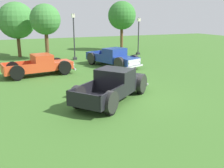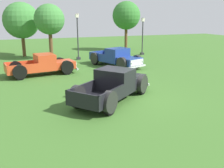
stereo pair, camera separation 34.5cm
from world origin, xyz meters
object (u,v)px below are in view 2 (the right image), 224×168
(pickup_truck_behind_left, at_px, (118,58))
(picnic_table, at_px, (118,53))
(lamp_post_near, at_px, (78,36))
(pickup_truck_behind_right, at_px, (46,65))
(lamp_post_far, at_px, (143,35))
(oak_tree_east, at_px, (126,16))
(oak_tree_center, at_px, (21,21))
(pickup_truck_foreground, at_px, (116,85))
(oak_tree_west, at_px, (49,20))

(pickup_truck_behind_left, bearing_deg, picnic_table, 67.62)
(pickup_truck_behind_left, distance_m, lamp_post_near, 5.72)
(pickup_truck_behind_right, distance_m, picnic_table, 9.60)
(pickup_truck_behind_right, xyz_separation_m, lamp_post_far, (11.53, 6.32, 1.43))
(oak_tree_east, xyz_separation_m, oak_tree_center, (-12.44, -0.41, -0.51))
(pickup_truck_foreground, height_order, lamp_post_far, lamp_post_far)
(pickup_truck_foreground, distance_m, oak_tree_west, 14.36)
(oak_tree_east, bearing_deg, oak_tree_west, -159.72)
(pickup_truck_foreground, distance_m, lamp_post_near, 13.12)
(oak_tree_center, bearing_deg, pickup_truck_behind_right, -83.67)
(oak_tree_east, bearing_deg, lamp_post_near, -147.88)
(pickup_truck_foreground, relative_size, lamp_post_far, 1.29)
(oak_tree_east, distance_m, oak_tree_west, 10.62)
(pickup_truck_foreground, xyz_separation_m, pickup_truck_behind_right, (-2.72, 7.25, -0.04))
(pickup_truck_behind_left, relative_size, lamp_post_near, 1.23)
(pickup_truck_behind_left, xyz_separation_m, oak_tree_east, (5.14, 9.65, 3.56))
(pickup_truck_behind_right, xyz_separation_m, oak_tree_west, (1.38, 6.69, 3.21))
(pickup_truck_behind_left, bearing_deg, pickup_truck_behind_right, -173.38)
(pickup_truck_foreground, bearing_deg, lamp_post_near, 84.73)
(pickup_truck_behind_left, xyz_separation_m, lamp_post_far, (5.34, 5.60, 1.40))
(oak_tree_center, bearing_deg, picnic_table, -27.34)
(pickup_truck_behind_right, distance_m, lamp_post_far, 13.23)
(oak_tree_west, relative_size, oak_tree_center, 0.95)
(pickup_truck_behind_left, height_order, lamp_post_near, lamp_post_near)
(pickup_truck_behind_left, distance_m, lamp_post_far, 7.86)
(picnic_table, height_order, oak_tree_center, oak_tree_center)
(oak_tree_east, height_order, oak_tree_west, oak_tree_east)
(pickup_truck_behind_left, height_order, oak_tree_west, oak_tree_west)
(pickup_truck_behind_right, height_order, oak_tree_west, oak_tree_west)
(pickup_truck_behind_left, relative_size, oak_tree_east, 0.92)
(pickup_truck_behind_right, bearing_deg, oak_tree_west, 78.38)
(oak_tree_west, height_order, oak_tree_center, oak_tree_center)
(pickup_truck_foreground, bearing_deg, oak_tree_center, 102.54)
(lamp_post_near, height_order, oak_tree_center, oak_tree_center)
(pickup_truck_behind_left, height_order, oak_tree_center, oak_tree_center)
(pickup_truck_foreground, relative_size, picnic_table, 2.57)
(pickup_truck_behind_left, bearing_deg, oak_tree_center, 128.32)
(lamp_post_far, height_order, picnic_table, lamp_post_far)
(oak_tree_west, bearing_deg, pickup_truck_behind_left, -51.10)
(oak_tree_west, distance_m, oak_tree_center, 4.10)
(pickup_truck_foreground, relative_size, pickup_truck_behind_right, 1.01)
(pickup_truck_foreground, distance_m, pickup_truck_behind_right, 7.74)
(picnic_table, relative_size, oak_tree_east, 0.34)
(picnic_table, relative_size, oak_tree_west, 0.38)
(pickup_truck_foreground, height_order, oak_tree_east, oak_tree_east)
(lamp_post_near, xyz_separation_m, picnic_table, (4.13, -0.49, -1.90))
(oak_tree_west, xyz_separation_m, oak_tree_center, (-2.48, 3.27, -0.13))
(pickup_truck_foreground, relative_size, lamp_post_near, 1.17)
(lamp_post_near, xyz_separation_m, oak_tree_center, (-5.02, 4.24, 1.43))
(lamp_post_far, height_order, oak_tree_east, oak_tree_east)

